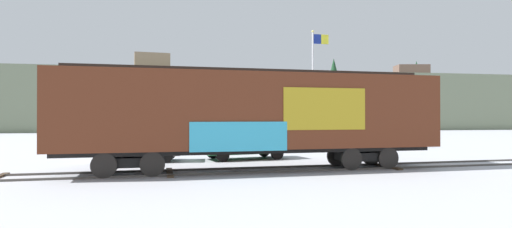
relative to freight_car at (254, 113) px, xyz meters
The scene contains 7 objects.
ground_plane 2.46m from the freight_car, behind, with size 260.00×260.00×0.00m, color #B2B5BC.
track 3.24m from the freight_car, behind, with size 60.01×4.50×0.08m.
freight_car is the anchor object (origin of this frame).
flagpole 12.89m from the freight_car, 59.55° to the left, with size 1.27×0.19×8.27m.
hillside 62.53m from the freight_car, 90.62° to the left, with size 141.71×37.54×14.09m.
parked_car_silver 6.96m from the freight_car, 137.52° to the left, with size 4.31×2.27×1.62m.
parked_car_green 4.92m from the freight_car, 85.97° to the left, with size 4.60×2.64×1.81m.
Camera 1 is at (-2.41, -16.54, 2.22)m, focal length 28.83 mm.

